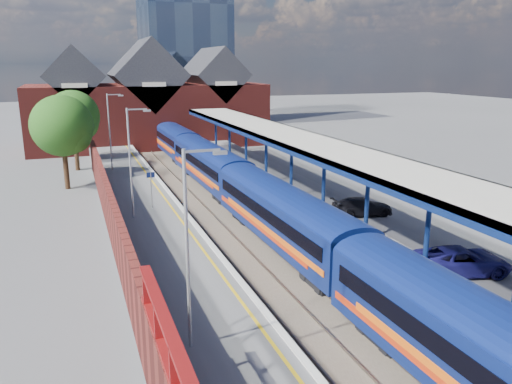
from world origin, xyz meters
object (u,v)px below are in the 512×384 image
(train, at_px, (239,183))
(parked_car_blue, at_px, (461,261))
(lamp_post_d, at_px, (111,127))
(parked_car_dark, at_px, (362,207))
(lamp_post_c, at_px, (132,157))
(lamp_post_b, at_px, (191,238))
(platform_sign, at_px, (151,184))

(train, xyz_separation_m, parked_car_blue, (5.38, -16.75, -0.48))
(lamp_post_d, bearing_deg, parked_car_dark, -55.89)
(lamp_post_c, bearing_deg, parked_car_blue, -47.14)
(lamp_post_b, height_order, parked_car_blue, lamp_post_b)
(lamp_post_b, xyz_separation_m, parked_car_dark, (13.93, 11.44, -3.41))
(lamp_post_b, distance_m, lamp_post_d, 32.00)
(lamp_post_c, height_order, parked_car_blue, lamp_post_c)
(lamp_post_d, height_order, parked_car_blue, lamp_post_d)
(lamp_post_b, relative_size, lamp_post_c, 1.00)
(lamp_post_b, height_order, lamp_post_c, same)
(lamp_post_c, height_order, parked_car_dark, lamp_post_c)
(train, xyz_separation_m, parked_car_dark, (6.07, -7.05, -0.54))
(train, bearing_deg, lamp_post_d, 120.18)
(lamp_post_d, bearing_deg, parked_car_blue, -66.38)
(lamp_post_b, distance_m, parked_car_blue, 13.76)
(lamp_post_b, bearing_deg, platform_sign, 85.67)
(train, bearing_deg, parked_car_dark, -49.28)
(lamp_post_c, distance_m, parked_car_blue, 19.74)
(lamp_post_b, bearing_deg, parked_car_dark, 39.39)
(lamp_post_c, bearing_deg, parked_car_dark, -18.14)
(parked_car_blue, bearing_deg, lamp_post_b, 111.96)
(train, distance_m, parked_car_blue, 17.60)
(platform_sign, height_order, parked_car_dark, platform_sign)
(platform_sign, xyz_separation_m, parked_car_blue, (11.87, -16.26, -1.05))
(lamp_post_b, relative_size, lamp_post_d, 1.00)
(parked_car_blue, bearing_deg, lamp_post_c, 57.34)
(lamp_post_c, xyz_separation_m, platform_sign, (1.36, 2.00, -2.30))
(train, relative_size, lamp_post_b, 9.42)
(lamp_post_d, bearing_deg, train, -59.82)
(platform_sign, bearing_deg, lamp_post_c, -124.26)
(lamp_post_c, relative_size, lamp_post_d, 1.00)
(parked_car_blue, bearing_deg, train, 32.28)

